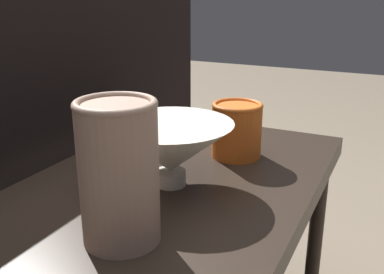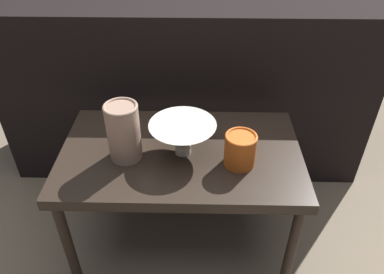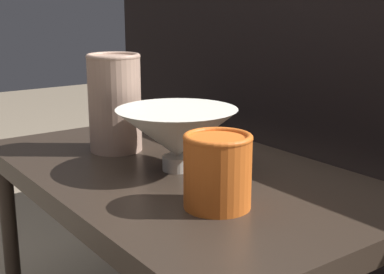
{
  "view_description": "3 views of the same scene",
  "coord_description": "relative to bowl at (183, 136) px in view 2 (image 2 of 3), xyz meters",
  "views": [
    {
      "loc": [
        -0.64,
        -0.36,
        0.82
      ],
      "look_at": [
        0.04,
        -0.03,
        0.56
      ],
      "focal_mm": 42.0,
      "sensor_mm": 36.0,
      "label": 1
    },
    {
      "loc": [
        0.06,
        -1.01,
        1.29
      ],
      "look_at": [
        0.04,
        -0.0,
        0.54
      ],
      "focal_mm": 35.0,
      "sensor_mm": 36.0,
      "label": 2
    },
    {
      "loc": [
        0.79,
        -0.54,
        0.78
      ],
      "look_at": [
        0.03,
        0.01,
        0.54
      ],
      "focal_mm": 50.0,
      "sensor_mm": 36.0,
      "label": 3
    }
  ],
  "objects": [
    {
      "name": "ground_plane",
      "position": [
        -0.01,
        0.01,
        -0.55
      ],
      "size": [
        8.0,
        8.0,
        0.0
      ],
      "primitive_type": "plane",
      "color": "#7F705B"
    },
    {
      "name": "table",
      "position": [
        -0.01,
        0.01,
        -0.12
      ],
      "size": [
        0.83,
        0.5,
        0.47
      ],
      "color": "#2D231C",
      "rests_on": "ground_plane"
    },
    {
      "name": "couch_backdrop",
      "position": [
        -0.01,
        0.61,
        -0.14
      ],
      "size": [
        1.66,
        0.5,
        0.82
      ],
      "color": "black",
      "rests_on": "ground_plane"
    },
    {
      "name": "bowl",
      "position": [
        0.0,
        0.0,
        0.0
      ],
      "size": [
        0.22,
        0.22,
        0.12
      ],
      "color": "silver",
      "rests_on": "table"
    },
    {
      "name": "vase_textured_left",
      "position": [
        -0.19,
        -0.03,
        0.03
      ],
      "size": [
        0.11,
        0.11,
        0.2
      ],
      "color": "tan",
      "rests_on": "table"
    },
    {
      "name": "vase_colorful_right",
      "position": [
        0.19,
        -0.05,
        -0.01
      ],
      "size": [
        0.11,
        0.11,
        0.11
      ],
      "color": "orange",
      "rests_on": "table"
    }
  ]
}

